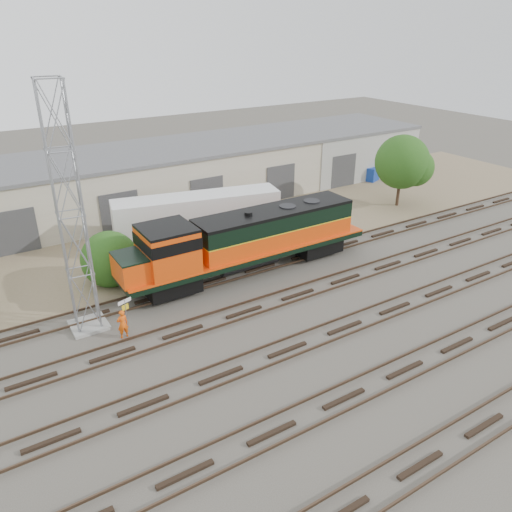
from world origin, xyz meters
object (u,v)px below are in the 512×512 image
signal_tower (71,219)px  semi_trailer (202,213)px  worker (123,324)px  locomotive (245,240)px

signal_tower → semi_trailer: 13.92m
worker → semi_trailer: (9.64, 9.57, 1.62)m
signal_tower → semi_trailer: bearing=34.1°
signal_tower → locomotive: bearing=5.3°
locomotive → signal_tower: size_ratio=1.34×
locomotive → worker: 10.30m
semi_trailer → locomotive: bearing=-77.4°
signal_tower → worker: signal_tower is taller
locomotive → signal_tower: bearing=-174.7°
worker → locomotive: bearing=-165.1°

